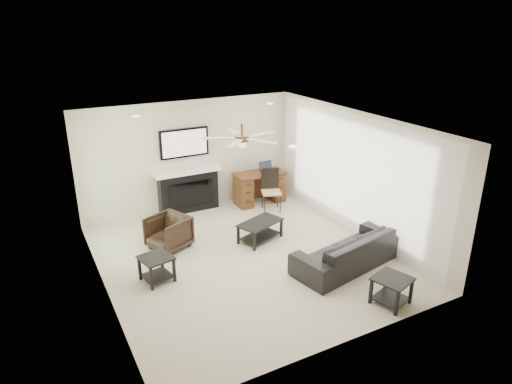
# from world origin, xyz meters

# --- Properties ---
(room_shell) EXTENTS (5.50, 5.54, 2.52)m
(room_shell) POSITION_xyz_m (0.19, 0.08, 1.68)
(room_shell) COLOR beige
(room_shell) RESTS_ON ground
(sofa) EXTENTS (2.26, 1.23, 0.62)m
(sofa) POSITION_xyz_m (1.48, -1.10, 0.31)
(sofa) COLOR black
(sofa) RESTS_ON ground
(armchair) EXTENTS (0.93, 0.92, 0.65)m
(armchair) POSITION_xyz_m (-1.12, 1.05, 0.32)
(armchair) COLOR black
(armchair) RESTS_ON ground
(coffee_table) EXTENTS (1.02, 0.78, 0.40)m
(coffee_table) POSITION_xyz_m (0.58, 0.50, 0.20)
(coffee_table) COLOR black
(coffee_table) RESTS_ON ground
(end_table_near) EXTENTS (0.65, 0.65, 0.45)m
(end_table_near) POSITION_xyz_m (1.33, -2.35, 0.23)
(end_table_near) COLOR black
(end_table_near) RESTS_ON ground
(end_table_left) EXTENTS (0.59, 0.59, 0.45)m
(end_table_left) POSITION_xyz_m (-1.67, -0.00, 0.23)
(end_table_left) COLOR black
(end_table_left) RESTS_ON ground
(fireplace_unit) EXTENTS (1.52, 0.34, 1.91)m
(fireplace_unit) POSITION_xyz_m (-0.14, 2.58, 0.95)
(fireplace_unit) COLOR black
(fireplace_unit) RESTS_ON ground
(desk) EXTENTS (1.22, 0.56, 0.76)m
(desk) POSITION_xyz_m (1.52, 2.25, 0.38)
(desk) COLOR #3B210E
(desk) RESTS_ON ground
(desk_chair) EXTENTS (0.55, 0.56, 0.97)m
(desk_chair) POSITION_xyz_m (1.52, 1.70, 0.48)
(desk_chair) COLOR black
(desk_chair) RESTS_ON ground
(laptop) EXTENTS (0.33, 0.24, 0.23)m
(laptop) POSITION_xyz_m (1.72, 2.23, 0.88)
(laptop) COLOR black
(laptop) RESTS_ON desk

